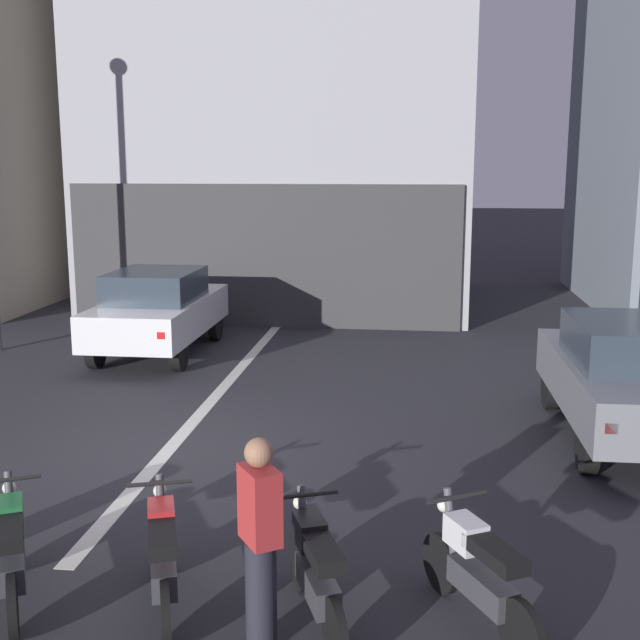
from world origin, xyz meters
The scene contains 10 objects.
ground_plane centered at (0.00, 0.00, 0.00)m, with size 120.00×120.00×0.00m, color #2B2B30.
lane_centre_line centered at (0.00, 6.00, 0.00)m, with size 0.20×18.00×0.01m, color silver.
car_white_crossing_near centered at (-1.80, 5.39, 0.89)m, with size 1.78×4.11×1.64m.
car_grey_parked_kerbside centered at (5.96, 1.28, 0.89)m, with size 1.80×4.12×1.64m.
car_silver_down_street centered at (1.62, 13.30, 0.89)m, with size 1.98×4.19×1.64m.
motorcycle_green_row_leftmost centered at (-0.18, -3.55, 0.46)m, with size 0.82×1.52×0.98m.
motorcycle_red_row_left_mid centered at (1.10, -3.48, 0.46)m, with size 0.68×1.60×0.98m.
motorcycle_black_row_centre centered at (2.39, -3.57, 0.46)m, with size 0.73×1.58×0.98m.
motorcycle_white_row_right_mid centered at (3.67, -3.45, 0.46)m, with size 0.87×1.49×0.98m.
person_by_motorcycles centered at (2.02, -3.95, 0.86)m, with size 0.38×0.42×1.67m.
Camera 1 is at (3.14, -9.47, 3.63)m, focal length 45.43 mm.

